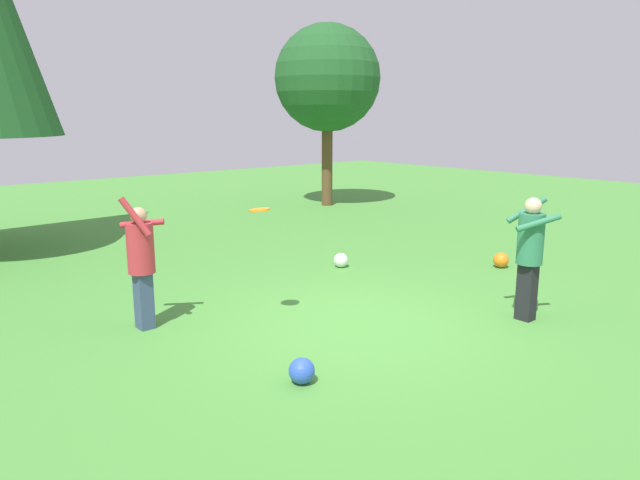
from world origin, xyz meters
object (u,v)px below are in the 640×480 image
Objects in this scene: frisbee at (259,210)px; tree_far_right at (327,79)px; person_thrower at (141,257)px; person_catcher at (530,248)px; ball_blue at (302,371)px; ball_orange at (501,260)px; ball_white at (341,260)px.

tree_far_right reaches higher than frisbee.
person_thrower reaches higher than person_catcher.
person_catcher reaches higher than ball_blue.
ball_orange is 1.01× the size of ball_blue.
ball_blue reaches higher than ball_white.
tree_far_right is (8.24, 8.96, 3.60)m from ball_blue.
person_thrower is 1.61m from frisbee.
ball_white is at bearing 138.82° from ball_orange.
person_thrower is 2.75m from ball_blue.
person_catcher is 0.31× the size of tree_far_right.
frisbee is (1.23, -0.87, 0.59)m from person_thrower.
person_catcher is at bearing -7.56° from ball_blue.
ball_orange is at bearing 23.47° from person_thrower.
person_catcher reaches higher than ball_white.
person_thrower reaches higher than frisbee.
ball_white is at bearing -52.08° from person_catcher.
tree_far_right is at bearing -78.86° from person_catcher.
ball_white is (-0.01, 3.66, -0.86)m from person_catcher.
tree_far_right is at bearing 43.89° from frisbee.
frisbee is 2.31m from ball_blue.
person_catcher reaches higher than frisbee.
person_thrower is at bearing 168.30° from ball_orange.
frisbee is 0.07× the size of tree_far_right.
ball_orange reaches higher than ball_white.
person_thrower is 6.42× the size of ball_blue.
person_thrower reaches higher than ball_white.
person_catcher is 6.37× the size of ball_white.
ball_white is at bearing 28.00° from frisbee.
frisbee is 1.30× the size of ball_orange.
ball_orange is 0.05× the size of tree_far_right.
person_thrower is 5.05m from person_catcher.
ball_white is 0.94× the size of ball_orange.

